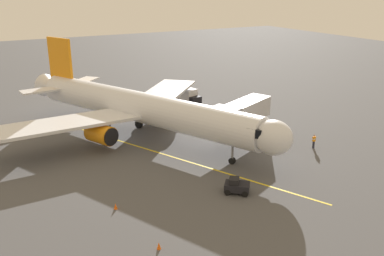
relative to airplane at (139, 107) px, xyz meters
name	(u,v)px	position (x,y,z in m)	size (l,w,h in m)	color
ground_plane	(129,138)	(1.27, -0.63, -4.00)	(220.00, 220.00, 0.00)	#4C4C4F
apron_lead_in_line	(162,154)	(-0.12, 6.26, -4.00)	(0.24, 40.00, 0.01)	yellow
airplane	(139,107)	(0.00, 0.00, 0.00)	(31.94, 38.09, 11.50)	silver
jet_bridge	(239,115)	(-9.53, 8.08, -0.24)	(11.14, 6.92, 5.40)	#B7B7BC
ground_crew_marshaller	(314,141)	(-16.79, 13.40, -3.12)	(0.44, 0.32, 1.71)	#23232D
box_truck_near_nose	(188,96)	(-12.70, -10.86, -2.62)	(3.02, 4.94, 2.62)	black
tug_portside	(237,186)	(-2.22, 18.39, -3.30)	(2.73, 2.63, 1.50)	black
safety_cone_nose_left	(159,246)	(7.89, 22.98, -3.73)	(0.32, 0.32, 0.55)	#F2590F
safety_cone_nose_right	(116,206)	(8.77, 15.80, -3.73)	(0.32, 0.32, 0.55)	#F2590F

